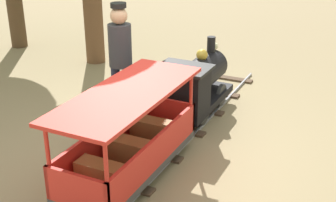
# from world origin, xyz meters

# --- Properties ---
(ground_plane) EXTENTS (60.00, 60.00, 0.00)m
(ground_plane) POSITION_xyz_m (0.00, 0.00, 0.00)
(ground_plane) COLOR #8C7A56
(track) EXTENTS (0.72, 5.70, 0.04)m
(track) POSITION_xyz_m (0.00, 0.32, 0.02)
(track) COLOR gray
(track) RESTS_ON ground_plane
(locomotive) EXTENTS (0.68, 1.45, 0.96)m
(locomotive) POSITION_xyz_m (0.00, 1.18, 0.48)
(locomotive) COLOR black
(locomotive) RESTS_ON ground_plane
(passenger_car) EXTENTS (0.78, 2.00, 0.97)m
(passenger_car) POSITION_xyz_m (0.00, -0.58, 0.42)
(passenger_car) COLOR #3F3F3F
(passenger_car) RESTS_ON ground_plane
(conductor_person) EXTENTS (0.30, 0.30, 1.62)m
(conductor_person) POSITION_xyz_m (-0.81, 0.60, 0.96)
(conductor_person) COLOR #282D47
(conductor_person) RESTS_ON ground_plane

